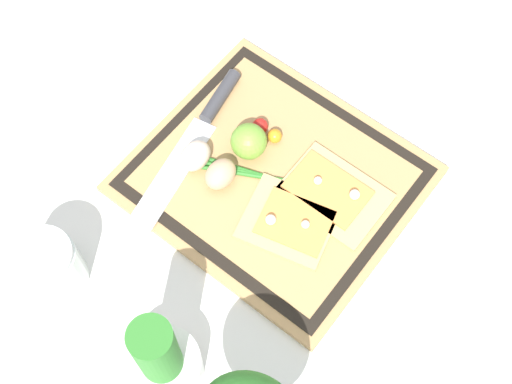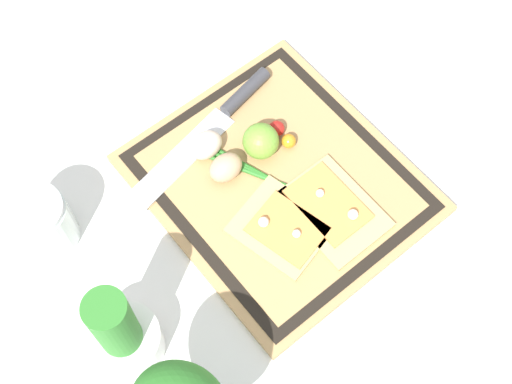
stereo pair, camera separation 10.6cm
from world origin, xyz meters
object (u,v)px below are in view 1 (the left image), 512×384
knife (204,122)px  egg_pink (195,156)px  cherry_tomato_yellow (275,136)px  lime (249,141)px  sauce_jar (51,269)px  egg_brown (221,174)px  cherry_tomato_red (260,126)px  pizza_slice_far (290,221)px  herb_pot (162,361)px  pizza_slice_near (333,193)px

knife → egg_pink: 0.07m
cherry_tomato_yellow → lime: bearing=63.9°
sauce_jar → egg_brown: bearing=-108.8°
egg_pink → sauce_jar: size_ratio=0.54×
cherry_tomato_red → egg_brown: bearing=94.3°
pizza_slice_far → egg_brown: (0.13, 0.01, 0.02)m
herb_pot → sauce_jar: bearing=-1.1°
pizza_slice_near → sauce_jar: bearing=55.7°
pizza_slice_near → lime: lime is taller
pizza_slice_far → egg_pink: 0.18m
lime → sauce_jar: sauce_jar is taller
egg_pink → sauce_jar: (0.04, 0.27, 0.01)m
pizza_slice_far → sauce_jar: sauce_jar is taller
egg_brown → sauce_jar: sauce_jar is taller
pizza_slice_far → egg_pink: (0.18, 0.01, 0.02)m
knife → cherry_tomato_red: bearing=-148.6°
herb_pot → pizza_slice_far: bearing=-90.2°
cherry_tomato_red → sauce_jar: 0.38m
lime → cherry_tomato_red: lime is taller
cherry_tomato_red → cherry_tomato_yellow: cherry_tomato_red is taller
pizza_slice_near → cherry_tomato_yellow: 0.13m
egg_brown → cherry_tomato_yellow: size_ratio=2.36×
lime → herb_pot: bearing=110.0°
egg_pink → cherry_tomato_yellow: (-0.07, -0.11, -0.01)m
egg_pink → cherry_tomato_yellow: 0.13m
pizza_slice_near → knife: size_ratio=0.49×
sauce_jar → egg_pink: bearing=-98.5°
knife → egg_pink: bearing=119.2°
cherry_tomato_red → herb_pot: herb_pot is taller
knife → sauce_jar: 0.33m
knife → lime: bearing=-175.7°
knife → herb_pot: herb_pot is taller
egg_pink → herb_pot: 0.32m
lime → sauce_jar: size_ratio=0.56×
pizza_slice_near → egg_pink: 0.22m
cherry_tomato_yellow → pizza_slice_near: bearing=169.7°
cherry_tomato_red → herb_pot: 0.40m
egg_brown → lime: bearing=-90.8°
pizza_slice_far → cherry_tomato_red: 0.17m
egg_pink → cherry_tomato_yellow: size_ratio=2.36×
egg_pink → sauce_jar: sauce_jar is taller
herb_pot → lime: bearing=-70.0°
pizza_slice_far → lime: size_ratio=2.73×
knife → pizza_slice_near: bearing=-174.3°
egg_pink → cherry_tomato_yellow: egg_pink is taller
pizza_slice_near → pizza_slice_far: bearing=72.7°
lime → herb_pot: (-0.12, 0.34, 0.02)m
egg_pink → herb_pot: (-0.17, 0.27, 0.03)m
egg_pink → cherry_tomato_red: egg_pink is taller
egg_brown → egg_pink: (0.05, -0.00, 0.00)m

